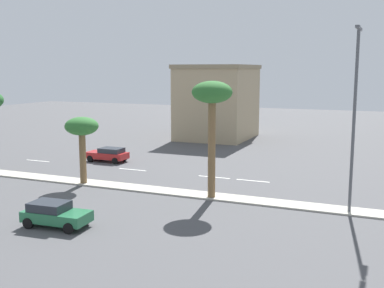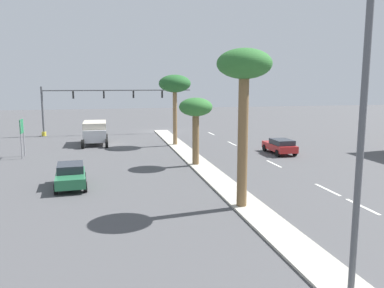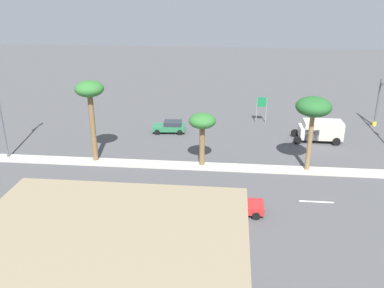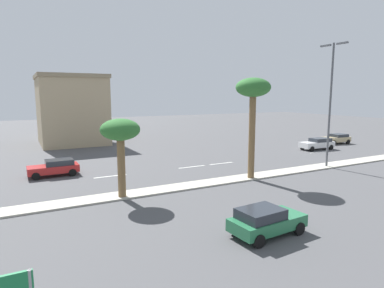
% 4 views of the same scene
% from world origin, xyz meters
% --- Properties ---
extents(ground_plane, '(160.00, 160.00, 0.00)m').
position_xyz_m(ground_plane, '(0.00, 33.35, 0.00)').
color(ground_plane, '#4C4C4F').
extents(median_curb, '(1.80, 85.76, 0.12)m').
position_xyz_m(median_curb, '(0.00, 42.88, 0.06)').
color(median_curb, '#B7B2A3').
rests_on(median_curb, ground).
extents(lane_stripe_leading, '(0.20, 2.80, 0.01)m').
position_xyz_m(lane_stripe_leading, '(-5.98, 12.44, 0.01)').
color(lane_stripe_leading, silver).
rests_on(lane_stripe_leading, ground).
extents(lane_stripe_right, '(0.20, 2.80, 0.01)m').
position_xyz_m(lane_stripe_right, '(-5.98, 23.30, 0.01)').
color(lane_stripe_right, silver).
rests_on(lane_stripe_right, ground).
extents(lane_stripe_center, '(0.20, 2.80, 0.01)m').
position_xyz_m(lane_stripe_center, '(-5.98, 31.23, 0.01)').
color(lane_stripe_center, silver).
rests_on(lane_stripe_center, ground).
extents(lane_stripe_mid, '(0.20, 2.80, 0.01)m').
position_xyz_m(lane_stripe_mid, '(-5.98, 34.64, 0.01)').
color(lane_stripe_mid, silver).
rests_on(lane_stripe_mid, ground).
extents(commercial_building, '(10.66, 9.00, 9.67)m').
position_xyz_m(commercial_building, '(-28.10, 23.53, 4.85)').
color(commercial_building, tan).
rests_on(commercial_building, ground).
extents(palm_tree_right, '(2.62, 2.62, 5.27)m').
position_xyz_m(palm_tree_right, '(0.38, 22.50, 4.41)').
color(palm_tree_right, brown).
rests_on(palm_tree_right, median_curb).
extents(palm_tree_leading, '(2.80, 2.80, 8.17)m').
position_xyz_m(palm_tree_leading, '(0.40, 33.38, 6.97)').
color(palm_tree_leading, brown).
rests_on(palm_tree_leading, median_curb).
extents(street_lamp_rear, '(2.90, 0.24, 11.52)m').
position_xyz_m(street_lamp_rear, '(0.22, 42.67, 6.75)').
color(street_lamp_rear, '#515459').
rests_on(street_lamp_rear, median_curb).
extents(sedan_red_outboard, '(1.94, 4.11, 1.39)m').
position_xyz_m(sedan_red_outboard, '(-8.43, 19.15, 0.75)').
color(sedan_red_outboard, red).
rests_on(sedan_red_outboard, ground).
extents(sedan_green_inboard, '(2.12, 3.98, 1.44)m').
position_xyz_m(sedan_green_inboard, '(9.57, 27.09, 0.76)').
color(sedan_green_inboard, '#287047').
rests_on(sedan_green_inboard, ground).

